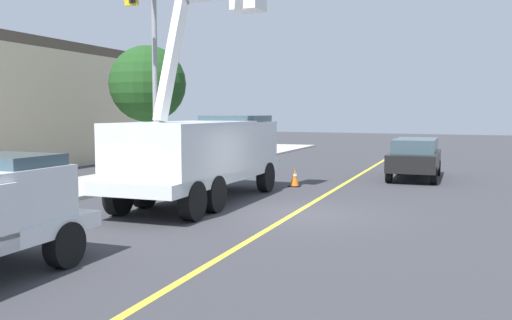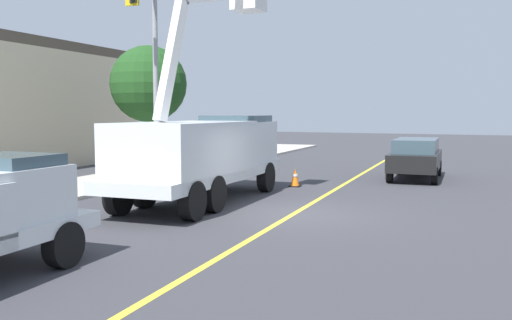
{
  "view_description": "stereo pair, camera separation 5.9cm",
  "coord_description": "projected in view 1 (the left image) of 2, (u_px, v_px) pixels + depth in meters",
  "views": [
    {
      "loc": [
        -14.2,
        -5.54,
        2.8
      ],
      "look_at": [
        0.58,
        1.44,
        1.4
      ],
      "focal_mm": 39.06,
      "sensor_mm": 36.0,
      "label": 1
    },
    {
      "loc": [
        -14.18,
        -5.59,
        2.8
      ],
      "look_at": [
        0.58,
        1.44,
        1.4
      ],
      "focal_mm": 39.06,
      "sensor_mm": 36.0,
      "label": 2
    }
  ],
  "objects": [
    {
      "name": "traffic_signal_mast",
      "position": [
        120.0,
        17.0,
        20.88
      ],
      "size": [
        7.58,
        0.98,
        8.8
      ],
      "color": "gray",
      "rests_on": "ground"
    },
    {
      "name": "utility_bucket_truck",
      "position": [
        204.0,
        150.0,
        17.43
      ],
      "size": [
        8.38,
        3.17,
        7.38
      ],
      "color": "silver",
      "rests_on": "ground"
    },
    {
      "name": "ground",
      "position": [
        294.0,
        214.0,
        15.39
      ],
      "size": [
        120.0,
        120.0,
        0.0
      ],
      "primitive_type": "plane",
      "color": "#38383D"
    },
    {
      "name": "lane_centre_stripe",
      "position": [
        294.0,
        214.0,
        15.39
      ],
      "size": [
        49.84,
        4.32,
        0.01
      ],
      "primitive_type": "cube",
      "rotation": [
        0.0,
        0.0,
        0.08
      ],
      "color": "yellow",
      "rests_on": "ground"
    },
    {
      "name": "sidewalk_far_side",
      "position": [
        37.0,
        195.0,
        18.49
      ],
      "size": [
        60.09,
        8.58,
        0.12
      ],
      "primitive_type": "cube",
      "rotation": [
        0.0,
        0.0,
        0.08
      ],
      "color": "#B2ADA3",
      "rests_on": "ground"
    },
    {
      "name": "traffic_cone_mid_front",
      "position": [
        295.0,
        178.0,
        21.02
      ],
      "size": [
        0.4,
        0.4,
        0.7
      ],
      "color": "black",
      "rests_on": "ground"
    },
    {
      "name": "street_tree_right",
      "position": [
        148.0,
        84.0,
        25.75
      ],
      "size": [
        3.54,
        3.54,
        5.89
      ],
      "color": "brown",
      "rests_on": "ground"
    },
    {
      "name": "passing_minivan",
      "position": [
        415.0,
        156.0,
        23.47
      ],
      "size": [
        4.94,
        2.29,
        1.69
      ],
      "color": "black",
      "rests_on": "ground"
    }
  ]
}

